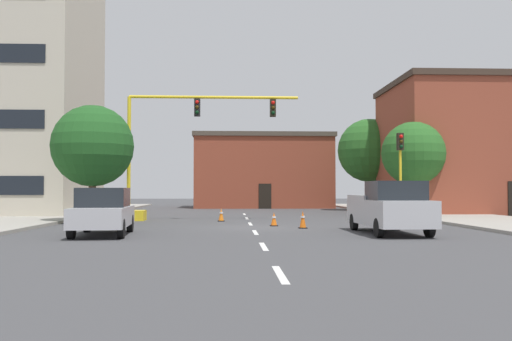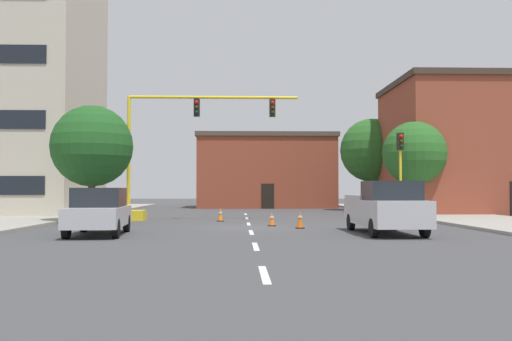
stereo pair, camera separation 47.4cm
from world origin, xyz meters
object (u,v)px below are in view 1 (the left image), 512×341
Objects in this scene: traffic_light_pole_right at (400,156)px; traffic_signal_gantry at (154,178)px; tree_right_mid at (413,154)px; pickup_truck_silver at (389,208)px; traffic_cone_roadside_b at (221,215)px; tree_right_far at (369,150)px; traffic_cone_roadside_a at (303,219)px; sedan_silver_near_left at (103,211)px; traffic_cone_roadside_c at (274,219)px; tree_left_near at (93,146)px.

traffic_signal_gantry is at bearing 179.05° from traffic_light_pole_right.
tree_right_mid is 1.09× the size of pickup_truck_silver.
tree_right_far is at bearing 52.23° from traffic_cone_roadside_b.
pickup_truck_silver reaches higher than traffic_cone_roadside_a.
traffic_light_pole_right reaches higher than pickup_truck_silver.
traffic_cone_roadside_c is (6.68, 4.95, -0.58)m from sedan_silver_near_left.
traffic_cone_roadside_a is at bearing -134.23° from traffic_light_pole_right.
tree_right_far is at bearing 68.67° from traffic_cone_roadside_a.
pickup_truck_silver is at bearing -46.53° from traffic_cone_roadside_a.
traffic_signal_gantry is at bearing 87.05° from sedan_silver_near_left.
tree_left_near is 8.35× the size of traffic_cone_roadside_b.
traffic_cone_roadside_a is at bearing 133.47° from pickup_truck_silver.
pickup_truck_silver is at bearing -43.63° from traffic_signal_gantry.
tree_right_far reaches higher than tree_left_near.
tree_right_mid is 13.85m from traffic_cone_roadside_a.
tree_left_near is (-2.71, -2.50, 1.54)m from traffic_signal_gantry.
tree_left_near is 1.08× the size of pickup_truck_silver.
traffic_light_pole_right is 0.81× the size of tree_left_near.
tree_right_far reaches higher than pickup_truck_silver.
tree_left_near is 19.38m from tree_right_mid.
tree_right_far is 22.63m from traffic_cone_roadside_a.
tree_right_mid reaches higher than sedan_silver_near_left.
pickup_truck_silver is at bearing -111.77° from tree_right_mid.
traffic_light_pole_right is 1.04× the size of sedan_silver_near_left.
traffic_cone_roadside_a is (-8.32, -10.49, -3.55)m from tree_right_mid.
traffic_cone_roadside_b is (-9.86, -0.83, -3.18)m from traffic_light_pole_right.
tree_right_far is at bearing 42.44° from tree_left_near.
tree_left_near reaches higher than traffic_cone_roadside_b.
pickup_truck_silver reaches higher than sedan_silver_near_left.
tree_right_mid is (18.32, 6.34, 0.08)m from tree_left_near.
sedan_silver_near_left is at bearing -178.53° from pickup_truck_silver.
tree_right_far reaches higher than traffic_cone_roadside_a.
tree_right_far is 21.63m from traffic_cone_roadside_c.
pickup_truck_silver is (12.90, -7.22, -2.87)m from tree_left_near.
tree_right_mid is (2.06, 4.07, 0.40)m from traffic_light_pole_right.
traffic_signal_gantry is 1.72× the size of tree_left_near.
sedan_silver_near_left is 8.50m from traffic_cone_roadside_a.
sedan_silver_near_left is (-10.71, -0.27, -0.09)m from pickup_truck_silver.
traffic_cone_roadside_c is at bearing -58.04° from traffic_cone_roadside_b.
sedan_silver_near_left is (-15.87, -24.01, -3.94)m from tree_right_far.
traffic_cone_roadside_c is (8.87, -2.54, -3.54)m from tree_left_near.
sedan_silver_near_left is (-0.51, -9.99, -1.42)m from traffic_signal_gantry.
tree_right_far reaches higher than traffic_signal_gantry.
traffic_light_pole_right is (13.54, -0.22, 1.22)m from traffic_signal_gantry.
tree_right_far is 10.22m from tree_right_mid.
tree_right_mid is at bearing 22.32° from traffic_cone_roadside_b.
traffic_light_pole_right is at bearing -116.91° from tree_right_mid.
tree_right_mid reaches higher than traffic_cone_roadside_c.
traffic_cone_roadside_b is 1.11× the size of traffic_cone_roadside_c.
traffic_cone_roadside_c is (-9.19, -19.05, -4.51)m from tree_right_far.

